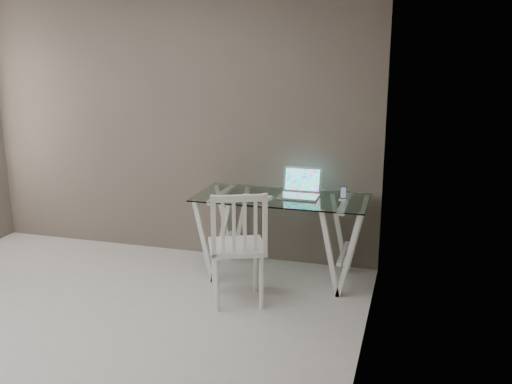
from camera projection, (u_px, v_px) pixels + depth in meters
The scene contains 7 objects.
room at pixel (6, 98), 3.35m from camera, with size 4.50×4.52×2.71m.
desk at pixel (282, 236), 5.04m from camera, with size 1.50×0.70×0.75m.
chair at pixel (238, 243), 4.45m from camera, with size 0.57×0.57×0.95m.
laptop at pixel (300, 189), 4.98m from camera, with size 0.34×0.30×0.23m.
keyboard at pixel (256, 197), 4.94m from camera, with size 0.28×0.12×0.01m, color silver.
mouse at pixel (263, 200), 4.78m from camera, with size 0.11×0.06×0.03m, color white.
phone_dock at pixel (343, 197), 4.83m from camera, with size 0.06×0.06×0.12m.
Camera 1 is at (2.29, -2.82, 2.00)m, focal length 40.00 mm.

